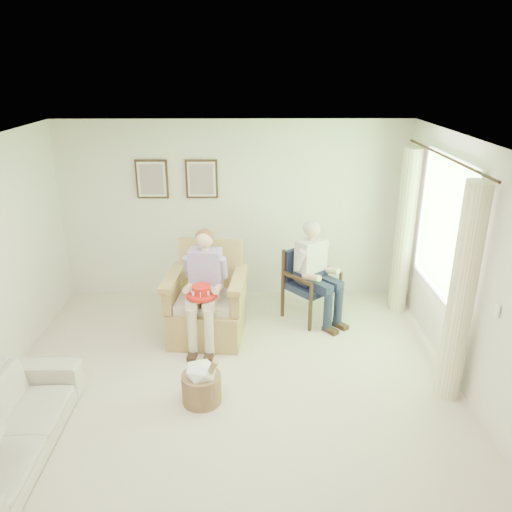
# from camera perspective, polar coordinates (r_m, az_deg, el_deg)

# --- Properties ---
(floor) EXTENTS (5.50, 5.50, 0.00)m
(floor) POSITION_cam_1_polar(r_m,az_deg,el_deg) (5.37, -3.13, -16.81)
(floor) COLOR beige
(floor) RESTS_ON ground
(back_wall) EXTENTS (5.00, 0.04, 2.60)m
(back_wall) POSITION_cam_1_polar(r_m,az_deg,el_deg) (7.27, -2.51, 5.15)
(back_wall) COLOR silver
(back_wall) RESTS_ON ground
(right_wall) EXTENTS (0.04, 5.50, 2.60)m
(right_wall) POSITION_cam_1_polar(r_m,az_deg,el_deg) (5.20, 25.29, -3.63)
(right_wall) COLOR silver
(right_wall) RESTS_ON ground
(ceiling) EXTENTS (5.00, 5.50, 0.02)m
(ceiling) POSITION_cam_1_polar(r_m,az_deg,el_deg) (4.29, -3.83, 11.70)
(ceiling) COLOR white
(ceiling) RESTS_ON back_wall
(window) EXTENTS (0.13, 2.50, 1.63)m
(window) POSITION_cam_1_polar(r_m,az_deg,el_deg) (6.12, 20.79, 3.46)
(window) COLOR #2D6B23
(window) RESTS_ON right_wall
(curtain_left) EXTENTS (0.34, 0.34, 2.30)m
(curtain_left) POSITION_cam_1_polar(r_m,az_deg,el_deg) (5.37, 22.45, -4.17)
(curtain_left) COLOR beige
(curtain_left) RESTS_ON ground
(curtain_right) EXTENTS (0.34, 0.34, 2.30)m
(curtain_right) POSITION_cam_1_polar(r_m,az_deg,el_deg) (7.08, 16.60, 2.57)
(curtain_right) COLOR beige
(curtain_right) RESTS_ON ground
(framed_print_left) EXTENTS (0.45, 0.05, 0.55)m
(framed_print_left) POSITION_cam_1_polar(r_m,az_deg,el_deg) (7.24, -11.82, 8.59)
(framed_print_left) COLOR #382114
(framed_print_left) RESTS_ON back_wall
(framed_print_right) EXTENTS (0.45, 0.05, 0.55)m
(framed_print_right) POSITION_cam_1_polar(r_m,az_deg,el_deg) (7.14, -6.23, 8.73)
(framed_print_right) COLOR #382114
(framed_print_right) RESTS_ON back_wall
(wicker_armchair) EXTENTS (0.93, 0.93, 1.19)m
(wicker_armchair) POSITION_cam_1_polar(r_m,az_deg,el_deg) (6.43, -5.59, -5.96)
(wicker_armchair) COLOR #A8814F
(wicker_armchair) RESTS_ON ground
(wood_armchair) EXTENTS (0.62, 0.58, 0.96)m
(wood_armchair) POSITION_cam_1_polar(r_m,az_deg,el_deg) (6.90, 6.30, -2.71)
(wood_armchair) COLOR black
(wood_armchair) RESTS_ON ground
(sofa) EXTENTS (2.00, 0.78, 0.58)m
(sofa) POSITION_cam_1_polar(r_m,az_deg,el_deg) (5.14, -26.97, -17.44)
(sofa) COLOR beige
(sofa) RESTS_ON ground
(person_wicker) EXTENTS (0.40, 0.63, 1.43)m
(person_wicker) POSITION_cam_1_polar(r_m,az_deg,el_deg) (6.09, -5.86, -2.69)
(person_wicker) COLOR beige
(person_wicker) RESTS_ON ground
(person_dark) EXTENTS (0.40, 0.63, 1.36)m
(person_dark) POSITION_cam_1_polar(r_m,az_deg,el_deg) (6.65, 6.55, -1.12)
(person_dark) COLOR #1A203B
(person_dark) RESTS_ON ground
(red_hat) EXTENTS (0.36, 0.36, 0.14)m
(red_hat) POSITION_cam_1_polar(r_m,az_deg,el_deg) (5.95, -6.25, -4.17)
(red_hat) COLOR red
(red_hat) RESTS_ON person_wicker
(hatbox) EXTENTS (0.51, 0.51, 0.60)m
(hatbox) POSITION_cam_1_polar(r_m,az_deg,el_deg) (5.33, -6.25, -14.12)
(hatbox) COLOR tan
(hatbox) RESTS_ON ground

